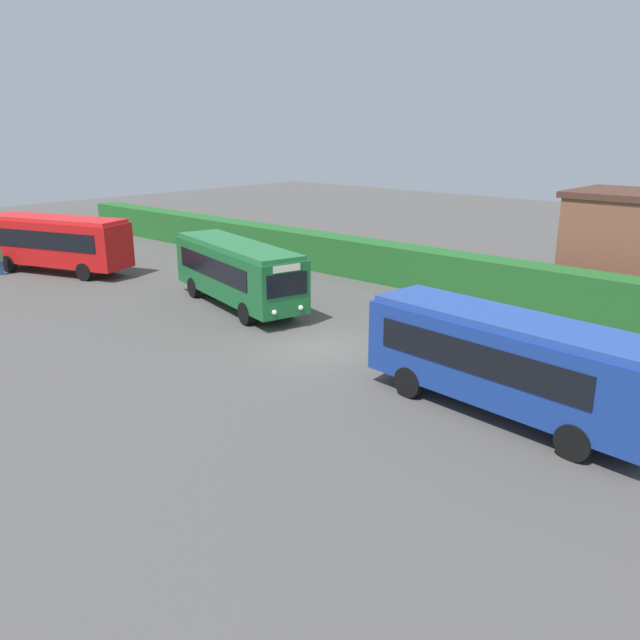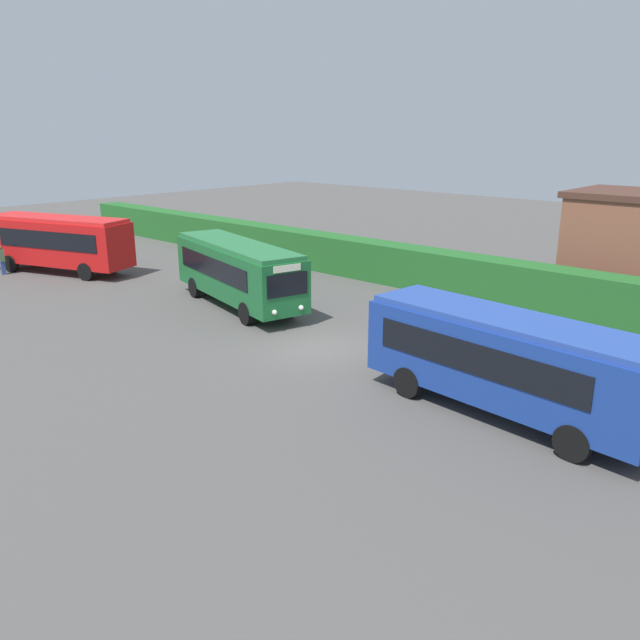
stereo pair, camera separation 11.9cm
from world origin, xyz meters
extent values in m
plane|color=#514F4C|center=(0.00, 0.00, 0.00)|extent=(110.55, 110.55, 0.00)
cube|color=red|center=(-20.16, -0.20, 1.80)|extent=(9.35, 5.22, 2.51)
cube|color=red|center=(-20.16, -0.20, 3.16)|extent=(9.03, 4.95, 0.20)
cube|color=black|center=(-19.49, -1.22, 2.10)|extent=(6.70, 2.39, 1.00)
cube|color=black|center=(-20.27, 1.02, 2.10)|extent=(6.70, 2.39, 1.00)
cylinder|color=black|center=(-22.47, -2.15, 0.50)|extent=(1.04, 0.60, 1.00)
cylinder|color=black|center=(-23.18, -0.13, 0.50)|extent=(1.04, 0.60, 1.00)
cylinder|color=black|center=(-17.15, -0.28, 0.50)|extent=(1.04, 0.60, 1.00)
cylinder|color=black|center=(-17.86, 1.74, 0.50)|extent=(1.04, 0.60, 1.00)
sphere|color=silver|center=(-24.69, -1.11, 0.90)|extent=(0.22, 0.22, 0.22)
cube|color=#19602D|center=(-6.76, 1.95, 1.70)|extent=(9.37, 4.48, 2.30)
cube|color=#27723C|center=(-6.76, 1.95, 2.95)|extent=(9.06, 4.23, 0.20)
cube|color=black|center=(-6.76, 3.17, 1.98)|extent=(6.88, 1.76, 0.92)
cube|color=black|center=(-7.34, 0.87, 1.98)|extent=(6.88, 1.76, 0.92)
cube|color=black|center=(-2.34, 0.84, 1.98)|extent=(0.51, 1.87, 0.97)
cube|color=silver|center=(-2.34, 0.84, 2.67)|extent=(0.35, 1.26, 0.28)
cylinder|color=black|center=(-3.77, 2.30, 0.50)|extent=(1.04, 0.51, 1.00)
cylinder|color=black|center=(-4.29, 0.22, 0.50)|extent=(1.04, 0.51, 1.00)
cylinder|color=black|center=(-9.23, 3.67, 0.50)|extent=(1.04, 0.51, 1.00)
cylinder|color=black|center=(-9.75, 1.59, 0.50)|extent=(1.04, 0.51, 1.00)
sphere|color=silver|center=(-2.17, 1.46, 0.90)|extent=(0.22, 0.22, 0.22)
sphere|color=silver|center=(-2.48, 0.21, 0.90)|extent=(0.22, 0.22, 0.22)
cube|color=navy|center=(8.23, -0.66, 1.70)|extent=(9.04, 3.19, 2.29)
cube|color=#2747A0|center=(8.23, -0.66, 2.94)|extent=(8.76, 2.98, 0.20)
cube|color=black|center=(8.04, 0.56, 1.97)|extent=(6.88, 0.69, 0.92)
cube|color=black|center=(7.82, -1.83, 1.97)|extent=(6.88, 0.69, 0.92)
cylinder|color=black|center=(11.06, 0.16, 0.50)|extent=(1.02, 0.37, 1.00)
cylinder|color=black|center=(10.86, -2.00, 0.50)|extent=(1.02, 0.37, 1.00)
cylinder|color=black|center=(5.60, 0.68, 0.50)|extent=(1.02, 0.37, 1.00)
cylinder|color=black|center=(5.39, -1.48, 0.50)|extent=(1.02, 0.37, 1.00)
cube|color=#334C8C|center=(-22.13, -2.75, 0.39)|extent=(0.31, 0.29, 0.78)
cube|color=#226126|center=(0.00, 10.84, 1.06)|extent=(67.27, 1.65, 2.11)
cone|color=orange|center=(-15.99, 7.06, 0.30)|extent=(0.36, 0.36, 0.60)
camera|label=1|loc=(16.10, -17.45, 8.28)|focal=36.31mm
camera|label=2|loc=(16.18, -17.37, 8.28)|focal=36.31mm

